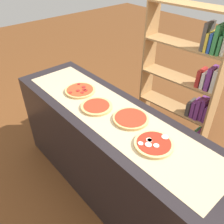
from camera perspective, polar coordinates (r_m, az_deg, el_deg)
ground_plane at (r=2.44m, az=0.00°, el=-17.47°), size 12.00×12.00×0.00m
counter at (r=2.10m, az=0.00°, el=-10.26°), size 2.07×0.60×0.89m
parchment_paper at (r=1.81m, az=0.00°, el=-0.49°), size 1.84×0.44×0.00m
pizza_pepperoni_0 at (r=2.10m, az=-7.68°, el=5.18°), size 0.26×0.26×0.03m
pizza_plain_1 at (r=1.88m, az=-3.73°, el=1.35°), size 0.25×0.25×0.02m
pizza_plain_2 at (r=1.75m, az=4.52°, el=-1.57°), size 0.26×0.26×0.02m
pizza_mozzarella_3 at (r=1.56m, az=10.02°, el=-7.56°), size 0.26×0.26×0.03m
bookshelf at (r=2.64m, az=18.18°, el=6.87°), size 0.88×0.30×1.50m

